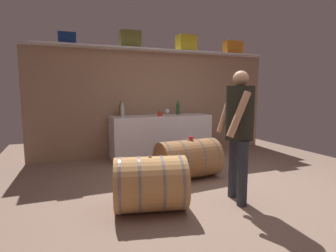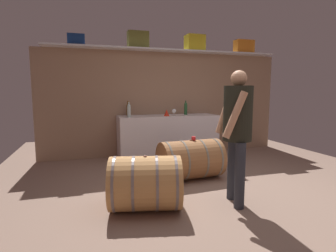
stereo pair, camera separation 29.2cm
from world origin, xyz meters
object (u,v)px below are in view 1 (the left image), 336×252
Objects in this scene: toolcase_olive at (130,39)px; tasting_cup at (191,138)px; wine_glass at (167,111)px; winemaker_pouring at (239,123)px; toolcase_orange at (233,48)px; wine_barrel_far at (150,184)px; work_cabinet at (161,136)px; wine_bottle_green at (178,108)px; toolcase_navy at (67,38)px; toolcase_yellow at (186,43)px; wine_bottle_amber at (121,109)px; wine_bottle_clear at (122,110)px; red_funnel at (160,113)px; wine_barrel_near at (188,159)px.

toolcase_olive reaches higher than tasting_cup.
winemaker_pouring is (0.03, -2.24, 0.01)m from wine_glass.
tasting_cup is 1.08m from winemaker_pouring.
wine_barrel_far is (-2.78, -2.52, -2.00)m from toolcase_orange.
wine_bottle_green is (0.40, 0.05, 0.56)m from work_cabinet.
toolcase_navy is at bearing 135.48° from tasting_cup.
toolcase_yellow reaches higher than wine_bottle_amber.
toolcase_yellow is 3.04m from winemaker_pouring.
tasting_cup is at bearing 18.95° from winemaker_pouring.
tasting_cup is at bearing -65.13° from wine_bottle_amber.
wine_barrel_far is at bearing -74.56° from toolcase_navy.
toolcase_orange is at bearing 8.51° from wine_bottle_clear.
wine_glass is at bearing -13.91° from toolcase_navy.
wine_glass is at bearing -24.21° from wine_bottle_amber.
wine_glass is 0.14m from red_funnel.
wine_bottle_green is at bearing 73.93° from tasting_cup.
tasting_cup is at bearing -91.04° from work_cabinet.
toolcase_olive is 1.99m from work_cabinet.
toolcase_olive is 1.40× the size of wine_bottle_green.
toolcase_orange reaches higher than tasting_cup.
red_funnel is 0.13× the size of wine_barrel_near.
toolcase_orange reaches higher than work_cabinet.
toolcase_yellow is 2.02m from work_cabinet.
wine_bottle_clear is (-1.46, -0.39, -1.34)m from toolcase_yellow.
toolcase_navy is 1.05× the size of wine_bottle_green.
work_cabinet is at bearing -13.59° from wine_bottle_amber.
wine_bottle_amber is 2.02× the size of wine_glass.
wine_barrel_far is at bearing -100.49° from toolcase_olive.
toolcase_navy is 4.83× the size of tasting_cup.
wine_barrel_near is at bearing 21.57° from winemaker_pouring.
wine_bottle_clear is 2.23m from wine_barrel_far.
toolcase_orange is 0.27× the size of winemaker_pouring.
toolcase_olive is 2.42m from tasting_cup.
toolcase_navy is 0.80× the size of toolcase_yellow.
red_funnel is at bearing -37.89° from toolcase_olive.
toolcase_orange reaches higher than wine_bottle_clear.
wine_barrel_near is at bearing -59.53° from wine_bottle_clear.
wine_glass is 0.09× the size of winemaker_pouring.
toolcase_olive is 2.85× the size of wine_glass.
toolcase_orange is at bearing -1.91° from toolcase_yellow.
toolcase_navy is 0.19× the size of winemaker_pouring.
tasting_cup is at bearing -106.07° from wine_bottle_green.
toolcase_navy reaches higher than wine_bottle_clear.
tasting_cup is at bearing -94.12° from wine_glass.
toolcase_yellow reaches higher than wine_barrel_near.
red_funnel is (0.48, -0.36, -1.41)m from toolcase_olive.
work_cabinet is at bearing -8.24° from toolcase_navy.
work_cabinet is 1.43m from tasting_cup.
wine_bottle_green is 1.01× the size of wine_bottle_amber.
wine_bottle_amber is at bearing 166.41° from work_cabinet.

